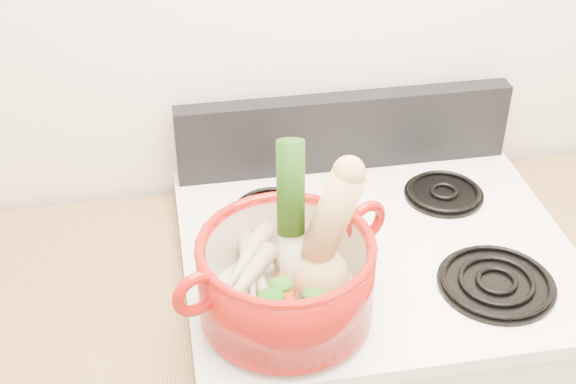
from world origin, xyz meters
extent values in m
cube|color=white|center=(0.00, 1.75, 1.30)|extent=(3.50, 0.02, 2.60)
cube|color=white|center=(0.00, 1.40, 0.93)|extent=(0.78, 0.67, 0.03)
cube|color=black|center=(0.00, 1.70, 1.04)|extent=(0.76, 0.05, 0.18)
cylinder|color=black|center=(-0.19, 1.24, 0.96)|extent=(0.22, 0.22, 0.02)
cylinder|color=black|center=(0.19, 1.24, 0.96)|extent=(0.22, 0.22, 0.02)
cylinder|color=black|center=(-0.19, 1.54, 0.96)|extent=(0.17, 0.17, 0.02)
cylinder|color=black|center=(0.19, 1.54, 0.96)|extent=(0.17, 0.17, 0.02)
cylinder|color=#9B100A|center=(-0.22, 1.22, 1.04)|extent=(0.41, 0.41, 0.15)
torus|color=#9B100A|center=(-0.38, 1.15, 1.10)|extent=(0.09, 0.05, 0.09)
torus|color=#9B100A|center=(-0.06, 1.29, 1.10)|extent=(0.09, 0.05, 0.09)
cylinder|color=beige|center=(-0.20, 1.24, 1.15)|extent=(0.06, 0.11, 0.31)
ellipsoid|color=tan|center=(-0.19, 1.31, 1.02)|extent=(0.10, 0.08, 0.05)
cone|color=beige|center=(-0.26, 1.28, 1.02)|extent=(0.08, 0.24, 0.06)
cone|color=beige|center=(-0.29, 1.25, 1.03)|extent=(0.09, 0.20, 0.06)
cone|color=beige|center=(-0.27, 1.29, 1.04)|extent=(0.05, 0.18, 0.05)
cone|color=beige|center=(-0.29, 1.24, 1.04)|extent=(0.14, 0.16, 0.05)
cone|color=beige|center=(-0.28, 1.29, 1.04)|extent=(0.13, 0.18, 0.05)
cone|color=#BA3D09|center=(-0.22, 1.20, 1.02)|extent=(0.08, 0.16, 0.05)
cone|color=#CF4A0A|center=(-0.24, 1.18, 1.02)|extent=(0.07, 0.16, 0.05)
cone|color=#CC3D0A|center=(-0.21, 1.17, 1.03)|extent=(0.06, 0.15, 0.04)
camera|label=1|loc=(-0.40, 0.18, 1.97)|focal=50.00mm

